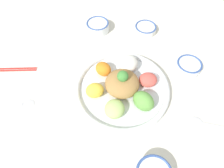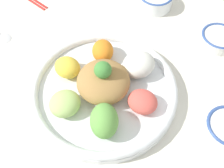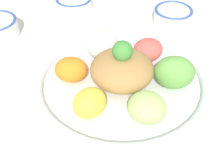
% 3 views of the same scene
% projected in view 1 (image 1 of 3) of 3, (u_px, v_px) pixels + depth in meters
% --- Properties ---
extents(ground_plane, '(2.40, 2.40, 0.00)m').
position_uv_depth(ground_plane, '(120.00, 88.00, 0.69)').
color(ground_plane, silver).
extents(salad_platter, '(0.34, 0.34, 0.11)m').
position_uv_depth(salad_platter, '(122.00, 87.00, 0.66)').
color(salad_platter, white).
rests_on(salad_platter, ground_plane).
extents(sauce_bowl_red, '(0.10, 0.10, 0.04)m').
position_uv_depth(sauce_bowl_red, '(189.00, 66.00, 0.72)').
color(sauce_bowl_red, white).
rests_on(sauce_bowl_red, ground_plane).
extents(rice_bowl_blue, '(0.10, 0.10, 0.03)m').
position_uv_depth(rice_bowl_blue, '(146.00, 28.00, 0.85)').
color(rice_bowl_blue, white).
rests_on(rice_bowl_blue, ground_plane).
extents(rice_bowl_plain, '(0.10, 0.10, 0.04)m').
position_uv_depth(rice_bowl_plain, '(98.00, 26.00, 0.85)').
color(rice_bowl_plain, white).
rests_on(rice_bowl_plain, ground_plane).
extents(chopsticks_pair_far, '(0.18, 0.11, 0.01)m').
position_uv_depth(chopsticks_pair_far, '(11.00, 69.00, 0.74)').
color(chopsticks_pair_far, red).
rests_on(chopsticks_pair_far, ground_plane).
extents(serving_spoon_main, '(0.11, 0.09, 0.01)m').
position_uv_depth(serving_spoon_main, '(22.00, 104.00, 0.65)').
color(serving_spoon_main, silver).
rests_on(serving_spoon_main, ground_plane).
extents(serving_spoon_extra, '(0.13, 0.06, 0.01)m').
position_uv_depth(serving_spoon_extra, '(203.00, 124.00, 0.61)').
color(serving_spoon_extra, silver).
rests_on(serving_spoon_extra, ground_plane).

